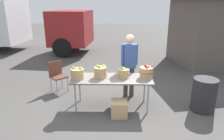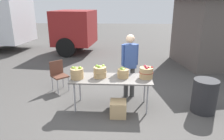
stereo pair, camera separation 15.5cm
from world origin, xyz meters
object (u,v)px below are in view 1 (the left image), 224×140
(produce_crate, at_px, (119,109))
(apple_basket_green_2, at_px, (123,73))
(vendor_adult, at_px, (129,61))
(trash_barrel, at_px, (204,95))
(box_truck, at_px, (1,22))
(folding_chair, at_px, (57,74))
(apple_basket_green_1, at_px, (100,72))
(apple_basket_red_0, at_px, (146,72))
(market_table, at_px, (112,80))
(apple_basket_green_0, at_px, (77,73))

(produce_crate, bearing_deg, apple_basket_green_2, 78.61)
(vendor_adult, relative_size, trash_barrel, 2.14)
(box_truck, bearing_deg, folding_chair, -45.46)
(apple_basket_green_1, bearing_deg, folding_chair, 144.92)
(vendor_adult, distance_m, trash_barrel, 1.96)
(folding_chair, bearing_deg, apple_basket_green_1, -78.29)
(apple_basket_green_1, bearing_deg, apple_basket_green_2, 0.26)
(apple_basket_red_0, bearing_deg, market_table, -176.66)
(trash_barrel, distance_m, produce_crate, 2.02)
(vendor_adult, bearing_deg, trash_barrel, 143.52)
(apple_basket_green_2, distance_m, folding_chair, 2.09)
(produce_crate, bearing_deg, folding_chair, 141.58)
(market_table, distance_m, vendor_adult, 0.80)
(market_table, relative_size, vendor_adult, 1.13)
(apple_basket_green_2, xyz_separation_m, produce_crate, (-0.10, -0.48, -0.69))
(apple_basket_green_0, distance_m, produce_crate, 1.26)
(vendor_adult, bearing_deg, folding_chair, -23.28)
(folding_chair, distance_m, trash_barrel, 3.89)
(apple_basket_green_1, height_order, folding_chair, apple_basket_green_1)
(apple_basket_green_2, bearing_deg, vendor_adult, 73.17)
(market_table, distance_m, produce_crate, 0.71)
(apple_basket_green_0, distance_m, box_truck, 7.82)
(apple_basket_green_1, relative_size, box_truck, 0.04)
(apple_basket_green_2, bearing_deg, trash_barrel, -4.97)
(apple_basket_green_0, relative_size, apple_basket_red_0, 0.95)
(market_table, xyz_separation_m, box_truck, (-5.69, 6.01, 0.78))
(apple_basket_green_2, bearing_deg, produce_crate, -101.39)
(vendor_adult, height_order, folding_chair, vendor_adult)
(apple_basket_green_2, height_order, folding_chair, apple_basket_green_2)
(market_table, bearing_deg, apple_basket_green_2, 8.58)
(vendor_adult, height_order, trash_barrel, vendor_adult)
(apple_basket_green_0, relative_size, folding_chair, 0.37)
(apple_basket_green_0, height_order, apple_basket_green_2, apple_basket_green_0)
(apple_basket_green_1, height_order, trash_barrel, apple_basket_green_1)
(market_table, distance_m, trash_barrel, 2.19)
(apple_basket_green_0, height_order, apple_basket_green_1, apple_basket_green_1)
(vendor_adult, bearing_deg, produce_crate, 62.09)
(vendor_adult, height_order, box_truck, box_truck)
(market_table, height_order, apple_basket_green_2, apple_basket_green_2)
(market_table, distance_m, apple_basket_red_0, 0.84)
(box_truck, bearing_deg, produce_crate, -42.31)
(apple_basket_red_0, distance_m, vendor_adult, 0.68)
(apple_basket_green_1, xyz_separation_m, apple_basket_green_2, (0.55, 0.00, -0.01))
(apple_basket_green_1, xyz_separation_m, vendor_adult, (0.72, 0.57, 0.11))
(apple_basket_green_2, distance_m, trash_barrel, 1.96)
(box_truck, distance_m, folding_chair, 6.60)
(apple_basket_green_1, bearing_deg, box_truck, 132.21)
(vendor_adult, bearing_deg, apple_basket_green_2, 59.63)
(apple_basket_green_2, distance_m, box_truck, 8.46)
(apple_basket_green_1, xyz_separation_m, produce_crate, (0.45, -0.48, -0.70))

